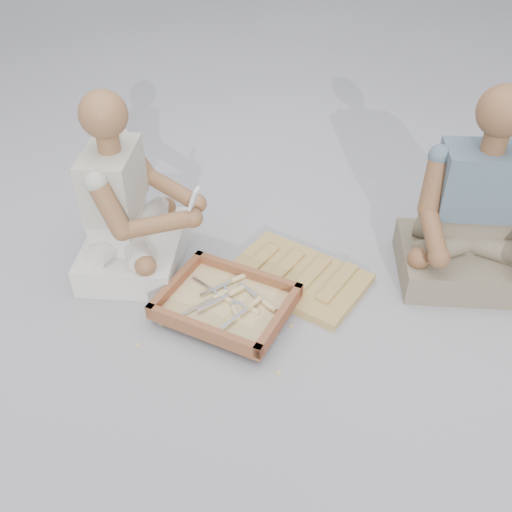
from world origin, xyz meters
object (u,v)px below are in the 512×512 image
at_px(craftsman, 128,211).
at_px(companion, 475,220).
at_px(carved_panel, 297,277).
at_px(tool_tray, 226,303).

relative_size(craftsman, companion, 0.95).
bearing_deg(craftsman, companion, 91.50).
xyz_separation_m(carved_panel, companion, (0.65, 0.31, 0.26)).
relative_size(tool_tray, companion, 0.63).
bearing_deg(companion, carved_panel, 8.55).
relative_size(carved_panel, craftsman, 0.70).
height_order(carved_panel, companion, companion).
distance_m(craftsman, companion, 1.43).
bearing_deg(craftsman, carved_panel, 84.37).
distance_m(carved_panel, tool_tray, 0.36).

